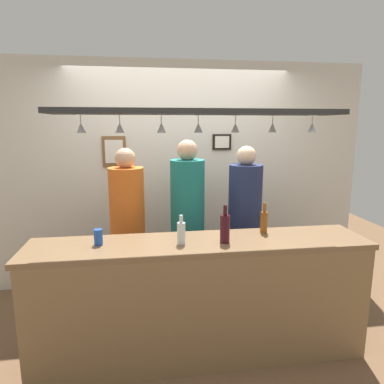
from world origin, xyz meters
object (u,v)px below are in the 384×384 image
at_px(person_right_navy_shirt, 245,211).
at_px(drink_can, 98,237).
at_px(bottle_wine_dark_red, 225,228).
at_px(bottle_beer_amber_tall, 264,221).
at_px(person_left_orange_shirt, 127,216).
at_px(picture_frame_upper_small, 222,142).
at_px(person_middle_teal_shirt, 188,209).
at_px(bottle_soda_clear, 181,232).
at_px(picture_frame_caricature, 114,151).

relative_size(person_right_navy_shirt, drink_can, 13.76).
relative_size(bottle_wine_dark_red, drink_can, 2.46).
bearing_deg(bottle_beer_amber_tall, person_right_navy_shirt, 87.92).
relative_size(person_left_orange_shirt, picture_frame_upper_small, 7.58).
bearing_deg(person_middle_teal_shirt, drink_can, -137.37).
bearing_deg(bottle_wine_dark_red, person_right_navy_shirt, 63.38).
height_order(bottle_beer_amber_tall, drink_can, bottle_beer_amber_tall).
height_order(person_left_orange_shirt, person_right_navy_shirt, person_right_navy_shirt).
xyz_separation_m(person_right_navy_shirt, bottle_soda_clear, (-0.75, -0.80, 0.06)).
bearing_deg(person_right_navy_shirt, bottle_wine_dark_red, -116.62).
bearing_deg(picture_frame_caricature, person_left_orange_shirt, -76.92).
height_order(person_middle_teal_shirt, bottle_soda_clear, person_middle_teal_shirt).
xyz_separation_m(person_left_orange_shirt, person_right_navy_shirt, (1.19, 0.00, 0.01)).
bearing_deg(person_left_orange_shirt, person_middle_teal_shirt, 0.00).
bearing_deg(bottle_soda_clear, drink_can, 173.15).
bearing_deg(drink_can, bottle_soda_clear, -6.85).
xyz_separation_m(person_right_navy_shirt, drink_can, (-1.38, -0.73, 0.03)).
distance_m(bottle_beer_amber_tall, bottle_soda_clear, 0.75).
xyz_separation_m(bottle_soda_clear, drink_can, (-0.63, 0.08, -0.03)).
height_order(person_left_orange_shirt, bottle_wine_dark_red, person_left_orange_shirt).
relative_size(person_left_orange_shirt, person_middle_teal_shirt, 0.96).
relative_size(bottle_soda_clear, picture_frame_upper_small, 1.05).
bearing_deg(drink_can, person_right_navy_shirt, 27.74).
xyz_separation_m(bottle_wine_dark_red, bottle_soda_clear, (-0.34, 0.02, -0.03)).
relative_size(person_middle_teal_shirt, bottle_soda_clear, 7.58).
bearing_deg(drink_can, bottle_wine_dark_red, -5.42).
bearing_deg(person_right_navy_shirt, picture_frame_caricature, 154.35).
distance_m(person_right_navy_shirt, bottle_soda_clear, 1.10).
distance_m(person_middle_teal_shirt, bottle_beer_amber_tall, 0.84).
bearing_deg(picture_frame_caricature, bottle_soda_clear, -67.80).
bearing_deg(drink_can, person_left_orange_shirt, 75.30).
bearing_deg(bottle_soda_clear, person_right_navy_shirt, 46.90).
relative_size(bottle_soda_clear, picture_frame_caricature, 0.68).
bearing_deg(bottle_soda_clear, person_middle_teal_shirt, 78.84).
distance_m(bottle_wine_dark_red, picture_frame_upper_small, 1.60).
xyz_separation_m(person_middle_teal_shirt, drink_can, (-0.79, -0.73, -0.01)).
bearing_deg(picture_frame_caricature, bottle_wine_dark_red, -57.54).
xyz_separation_m(person_right_navy_shirt, picture_frame_upper_small, (-0.10, 0.64, 0.67)).
distance_m(drink_can, picture_frame_caricature, 1.47).
distance_m(bottle_beer_amber_tall, drink_can, 1.36).
relative_size(drink_can, picture_frame_caricature, 0.36).
xyz_separation_m(bottle_wine_dark_red, picture_frame_upper_small, (0.31, 1.46, 0.59)).
relative_size(person_left_orange_shirt, drink_can, 13.68).
height_order(person_left_orange_shirt, bottle_soda_clear, person_left_orange_shirt).
distance_m(bottle_soda_clear, picture_frame_caricature, 1.64).
distance_m(person_middle_teal_shirt, picture_frame_upper_small, 1.03).
height_order(picture_frame_caricature, picture_frame_upper_small, picture_frame_upper_small).
bearing_deg(drink_can, bottle_beer_amber_tall, 4.39).
relative_size(person_middle_teal_shirt, bottle_beer_amber_tall, 6.70).
height_order(bottle_wine_dark_red, picture_frame_upper_small, picture_frame_upper_small).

